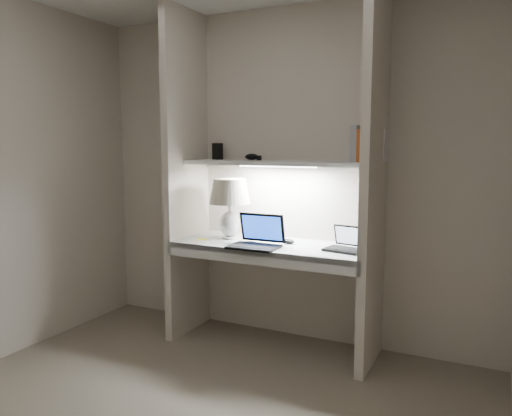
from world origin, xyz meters
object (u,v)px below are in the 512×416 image
Objects in this scene: laptop_main at (257,239)px; laptop_netbook at (347,245)px; table_lamp at (230,199)px; book_row at (369,145)px; speaker at (261,230)px.

laptop_main is 1.20× the size of laptop_netbook.
book_row reaches higher than table_lamp.
laptop_main is at bearing -29.02° from table_lamp.
laptop_main reaches higher than speaker.
table_lamp reaches higher than speaker.
laptop_main is 0.62m from laptop_netbook.
laptop_netbook is at bearing -0.98° from table_lamp.
book_row is at bearing 23.31° from speaker.
table_lamp is at bearing 149.91° from laptop_main.
book_row is at bearing 25.23° from laptop_main.
speaker is (-0.12, 0.31, 0.01)m from laptop_main.
laptop_main is 1.02m from book_row.
book_row is (0.81, 0.03, 0.65)m from speaker.
laptop_netbook is at bearing 13.75° from laptop_main.
table_lamp is 1.34× the size of laptop_main.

